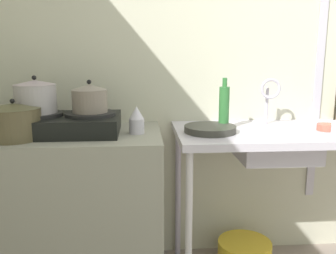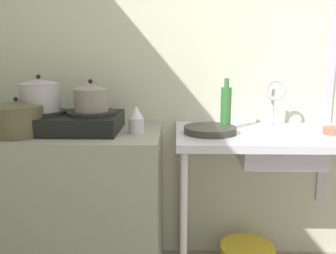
{
  "view_description": "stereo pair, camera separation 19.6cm",
  "coord_description": "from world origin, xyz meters",
  "px_view_note": "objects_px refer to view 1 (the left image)",
  "views": [
    {
      "loc": [
        -1.29,
        -0.85,
        1.32
      ],
      "look_at": [
        -1.14,
        1.11,
        0.91
      ],
      "focal_mm": 39.36,
      "sensor_mm": 36.0,
      "label": 1
    },
    {
      "loc": [
        -1.09,
        -0.86,
        1.32
      ],
      "look_at": [
        -1.14,
        1.11,
        0.91
      ],
      "focal_mm": 39.36,
      "sensor_mm": 36.0,
      "label": 2
    }
  ],
  "objects_px": {
    "pot_on_left_burner": "(35,96)",
    "pot_beside_stove": "(14,121)",
    "sink_basin": "(276,145)",
    "bottle_by_sink": "(224,107)",
    "pot_on_right_burner": "(90,98)",
    "stove": "(64,123)",
    "frying_pan": "(210,129)",
    "faucet": "(270,93)",
    "percolator": "(137,120)",
    "small_bowl_on_drainboard": "(327,127)"
  },
  "relations": [
    {
      "from": "pot_beside_stove",
      "to": "bottle_by_sink",
      "type": "height_order",
      "value": "bottle_by_sink"
    },
    {
      "from": "pot_on_right_burner",
      "to": "bottle_by_sink",
      "type": "height_order",
      "value": "bottle_by_sink"
    },
    {
      "from": "pot_on_left_burner",
      "to": "faucet",
      "type": "height_order",
      "value": "pot_on_left_burner"
    },
    {
      "from": "faucet",
      "to": "small_bowl_on_drainboard",
      "type": "relative_size",
      "value": 2.64
    },
    {
      "from": "pot_on_left_burner",
      "to": "bottle_by_sink",
      "type": "height_order",
      "value": "pot_on_left_burner"
    },
    {
      "from": "percolator",
      "to": "frying_pan",
      "type": "relative_size",
      "value": 0.52
    },
    {
      "from": "pot_on_right_burner",
      "to": "percolator",
      "type": "xyz_separation_m",
      "value": [
        0.25,
        -0.03,
        -0.12
      ]
    },
    {
      "from": "percolator",
      "to": "sink_basin",
      "type": "height_order",
      "value": "percolator"
    },
    {
      "from": "pot_beside_stove",
      "to": "sink_basin",
      "type": "bearing_deg",
      "value": 3.56
    },
    {
      "from": "pot_on_right_burner",
      "to": "stove",
      "type": "bearing_deg",
      "value": 180.0
    },
    {
      "from": "percolator",
      "to": "frying_pan",
      "type": "xyz_separation_m",
      "value": [
        0.4,
        -0.0,
        -0.05
      ]
    },
    {
      "from": "pot_on_left_burner",
      "to": "pot_on_right_burner",
      "type": "distance_m",
      "value": 0.28
    },
    {
      "from": "pot_on_left_burner",
      "to": "stove",
      "type": "bearing_deg",
      "value": -0.0
    },
    {
      "from": "stove",
      "to": "frying_pan",
      "type": "distance_m",
      "value": 0.78
    },
    {
      "from": "faucet",
      "to": "small_bowl_on_drainboard",
      "type": "distance_m",
      "value": 0.36
    },
    {
      "from": "bottle_by_sink",
      "to": "pot_beside_stove",
      "type": "bearing_deg",
      "value": -171.44
    },
    {
      "from": "stove",
      "to": "bottle_by_sink",
      "type": "xyz_separation_m",
      "value": [
        0.87,
        0.05,
        0.07
      ]
    },
    {
      "from": "small_bowl_on_drainboard",
      "to": "frying_pan",
      "type": "bearing_deg",
      "value": 179.78
    },
    {
      "from": "percolator",
      "to": "sink_basin",
      "type": "relative_size",
      "value": 0.35
    },
    {
      "from": "pot_beside_stove",
      "to": "stove",
      "type": "bearing_deg",
      "value": 28.18
    },
    {
      "from": "pot_on_left_burner",
      "to": "pot_beside_stove",
      "type": "xyz_separation_m",
      "value": [
        -0.08,
        -0.12,
        -0.11
      ]
    },
    {
      "from": "sink_basin",
      "to": "stove",
      "type": "bearing_deg",
      "value": 178.39
    },
    {
      "from": "pot_on_left_burner",
      "to": "faucet",
      "type": "bearing_deg",
      "value": 5.48
    },
    {
      "from": "pot_on_right_burner",
      "to": "faucet",
      "type": "relative_size",
      "value": 0.67
    },
    {
      "from": "small_bowl_on_drainboard",
      "to": "pot_on_left_burner",
      "type": "bearing_deg",
      "value": 178.64
    },
    {
      "from": "percolator",
      "to": "sink_basin",
      "type": "xyz_separation_m",
      "value": [
        0.77,
        0.0,
        -0.15
      ]
    },
    {
      "from": "stove",
      "to": "frying_pan",
      "type": "relative_size",
      "value": 2.08
    },
    {
      "from": "percolator",
      "to": "faucet",
      "type": "xyz_separation_m",
      "value": [
        0.77,
        0.16,
        0.12
      ]
    },
    {
      "from": "pot_beside_stove",
      "to": "percolator",
      "type": "bearing_deg",
      "value": 7.84
    },
    {
      "from": "sink_basin",
      "to": "frying_pan",
      "type": "distance_m",
      "value": 0.38
    },
    {
      "from": "bottle_by_sink",
      "to": "sink_basin",
      "type": "bearing_deg",
      "value": -15.86
    },
    {
      "from": "frying_pan",
      "to": "faucet",
      "type": "bearing_deg",
      "value": 22.94
    },
    {
      "from": "bottle_by_sink",
      "to": "percolator",
      "type": "bearing_deg",
      "value": -170.55
    },
    {
      "from": "sink_basin",
      "to": "pot_on_left_burner",
      "type": "bearing_deg",
      "value": 178.57
    },
    {
      "from": "faucet",
      "to": "sink_basin",
      "type": "bearing_deg",
      "value": -92.37
    },
    {
      "from": "stove",
      "to": "pot_on_left_burner",
      "type": "xyz_separation_m",
      "value": [
        -0.14,
        0.0,
        0.15
      ]
    },
    {
      "from": "stove",
      "to": "sink_basin",
      "type": "height_order",
      "value": "stove"
    },
    {
      "from": "stove",
      "to": "pot_on_left_burner",
      "type": "bearing_deg",
      "value": 180.0
    },
    {
      "from": "sink_basin",
      "to": "frying_pan",
      "type": "xyz_separation_m",
      "value": [
        -0.37,
        -0.0,
        0.1
      ]
    },
    {
      "from": "stove",
      "to": "sink_basin",
      "type": "relative_size",
      "value": 1.39
    },
    {
      "from": "pot_on_left_burner",
      "to": "pot_on_right_burner",
      "type": "relative_size",
      "value": 1.16
    },
    {
      "from": "pot_on_left_burner",
      "to": "sink_basin",
      "type": "bearing_deg",
      "value": -1.43
    },
    {
      "from": "sink_basin",
      "to": "faucet",
      "type": "height_order",
      "value": "faucet"
    },
    {
      "from": "sink_basin",
      "to": "frying_pan",
      "type": "bearing_deg",
      "value": -179.59
    },
    {
      "from": "faucet",
      "to": "frying_pan",
      "type": "distance_m",
      "value": 0.44
    },
    {
      "from": "pot_on_right_burner",
      "to": "pot_beside_stove",
      "type": "height_order",
      "value": "pot_on_right_burner"
    },
    {
      "from": "bottle_by_sink",
      "to": "pot_on_right_burner",
      "type": "bearing_deg",
      "value": -176.35
    },
    {
      "from": "pot_beside_stove",
      "to": "faucet",
      "type": "relative_size",
      "value": 0.96
    },
    {
      "from": "pot_on_left_burner",
      "to": "sink_basin",
      "type": "height_order",
      "value": "pot_on_left_burner"
    },
    {
      "from": "sink_basin",
      "to": "bottle_by_sink",
      "type": "relative_size",
      "value": 1.46
    }
  ]
}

